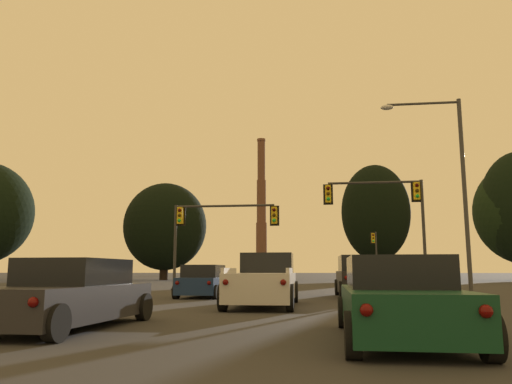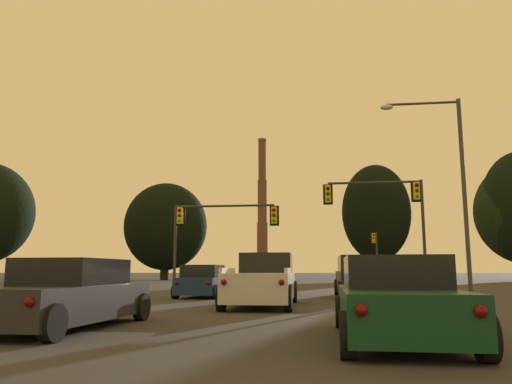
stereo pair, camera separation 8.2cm
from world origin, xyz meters
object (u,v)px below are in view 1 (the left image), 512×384
at_px(traffic_light_overhead_left, 211,224).
at_px(traffic_light_far_right, 375,249).
at_px(pickup_truck_center_lane_second, 264,282).
at_px(smokestack, 261,220).
at_px(suv_right_lane_front, 360,277).
at_px(hatchback_left_lane_front, 205,282).
at_px(street_lamp, 451,173).
at_px(traffic_light_overhead_right, 390,206).
at_px(sedan_right_lane_third, 399,301).
at_px(sedan_left_lane_third, 70,295).

xyz_separation_m(traffic_light_overhead_left, traffic_light_far_right, (12.45, 24.27, -0.59)).
xyz_separation_m(pickup_truck_center_lane_second, smokestack, (-15.98, 132.44, 15.64)).
height_order(pickup_truck_center_lane_second, traffic_light_overhead_left, traffic_light_overhead_left).
xyz_separation_m(suv_right_lane_front, pickup_truck_center_lane_second, (-3.67, -5.99, -0.09)).
bearing_deg(traffic_light_overhead_left, suv_right_lane_front, -40.20).
height_order(hatchback_left_lane_front, suv_right_lane_front, suv_right_lane_front).
height_order(pickup_truck_center_lane_second, street_lamp, street_lamp).
relative_size(traffic_light_far_right, traffic_light_overhead_right, 0.82).
bearing_deg(sedan_right_lane_third, suv_right_lane_front, 88.88).
bearing_deg(traffic_light_overhead_left, smokestack, 95.34).
distance_m(traffic_light_overhead_left, smokestack, 120.42).
relative_size(pickup_truck_center_lane_second, smokestack, 0.13).
bearing_deg(pickup_truck_center_lane_second, traffic_light_overhead_left, 108.93).
distance_m(pickup_truck_center_lane_second, street_lamp, 12.09).
height_order(traffic_light_overhead_left, smokestack, smokestack).
relative_size(sedan_left_lane_third, smokestack, 0.11).
xyz_separation_m(sedan_right_lane_third, pickup_truck_center_lane_second, (-3.26, 8.22, 0.14)).
distance_m(suv_right_lane_front, traffic_light_far_right, 31.81).
bearing_deg(suv_right_lane_front, traffic_light_overhead_right, 69.60).
height_order(hatchback_left_lane_front, street_lamp, street_lamp).
bearing_deg(traffic_light_overhead_right, pickup_truck_center_lane_second, -115.31).
relative_size(suv_right_lane_front, pickup_truck_center_lane_second, 0.89).
relative_size(hatchback_left_lane_front, traffic_light_overhead_left, 0.62).
bearing_deg(smokestack, street_lamp, -79.06).
bearing_deg(smokestack, sedan_left_lane_third, -84.79).
xyz_separation_m(hatchback_left_lane_front, suv_right_lane_front, (6.94, 0.88, 0.23)).
height_order(sedan_left_lane_third, street_lamp, street_lamp).
height_order(sedan_right_lane_third, traffic_light_far_right, traffic_light_far_right).
distance_m(pickup_truck_center_lane_second, traffic_light_overhead_right, 14.62).
height_order(traffic_light_overhead_left, street_lamp, street_lamp).
height_order(suv_right_lane_front, street_lamp, street_lamp).
xyz_separation_m(hatchback_left_lane_front, traffic_light_overhead_left, (-1.56, 8.06, 3.43)).
height_order(hatchback_left_lane_front, sedan_left_lane_third, hatchback_left_lane_front).
height_order(sedan_left_lane_third, pickup_truck_center_lane_second, pickup_truck_center_lane_second).
relative_size(hatchback_left_lane_front, traffic_light_overhead_right, 0.64).
xyz_separation_m(traffic_light_far_right, smokestack, (-23.59, 94.99, 12.94)).
xyz_separation_m(suv_right_lane_front, traffic_light_overhead_left, (-8.50, 7.18, 3.19)).
relative_size(sedan_right_lane_third, traffic_light_overhead_left, 0.70).
xyz_separation_m(sedan_left_lane_third, smokestack, (-12.74, 139.68, 15.77)).
xyz_separation_m(traffic_light_far_right, street_lamp, (0.58, -30.11, 2.32)).
bearing_deg(hatchback_left_lane_front, suv_right_lane_front, 8.98).
distance_m(hatchback_left_lane_front, traffic_light_overhead_right, 12.70).
bearing_deg(smokestack, traffic_light_overhead_right, -79.61).
relative_size(hatchback_left_lane_front, street_lamp, 0.44).
xyz_separation_m(suv_right_lane_front, traffic_light_far_right, (3.95, 31.45, 2.60)).
bearing_deg(hatchback_left_lane_front, traffic_light_far_right, 73.16).
distance_m(suv_right_lane_front, pickup_truck_center_lane_second, 7.03).
bearing_deg(traffic_light_overhead_right, suv_right_lane_front, -109.18).
height_order(suv_right_lane_front, traffic_light_overhead_right, traffic_light_overhead_right).
xyz_separation_m(traffic_light_overhead_left, street_lamp, (13.03, -5.84, 1.73)).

